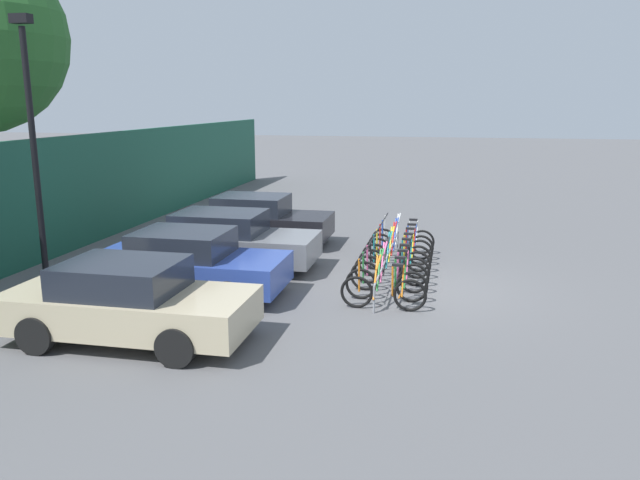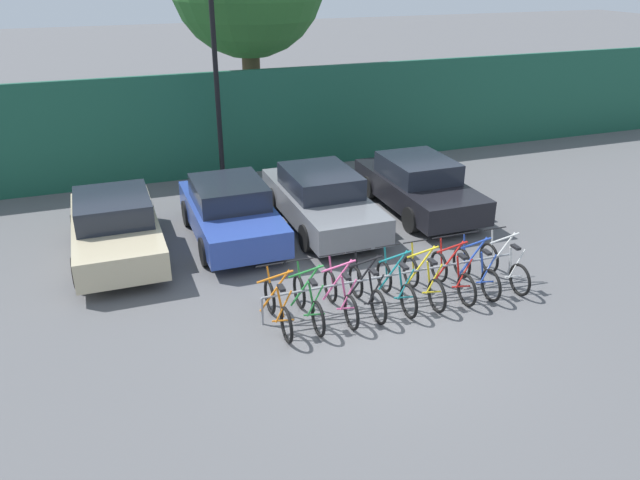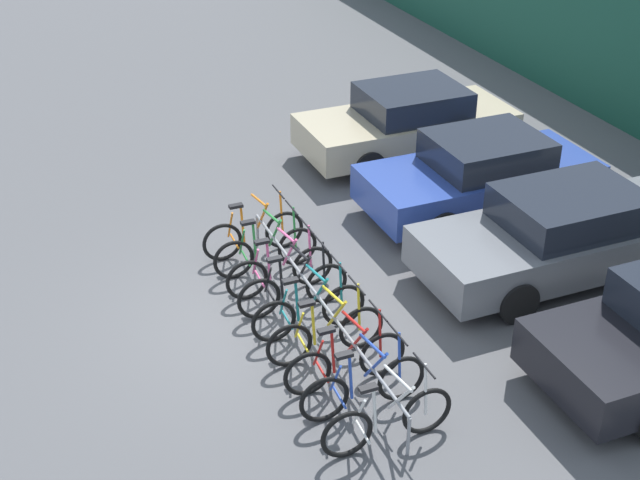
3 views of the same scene
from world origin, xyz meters
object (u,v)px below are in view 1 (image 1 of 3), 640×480
object	(u,v)px
bicycle_green	(386,283)
bicycle_yellow	(396,256)
bike_rack	(388,256)
bicycle_teal	(394,262)
car_black	(255,220)
car_beige	(128,302)
car_blue	(187,264)
bicycle_red	(399,250)
car_grey	(224,240)
bicycle_white	(403,239)
lamp_post	(33,136)
bicycle_orange	(383,291)
bicycle_pink	(389,275)
bicycle_black	(392,268)
bicycle_blue	(401,245)

from	to	relation	value
bicycle_green	bicycle_yellow	world-z (taller)	same
bike_rack	bicycle_green	size ratio (longest dim) A/B	3.14
bicycle_teal	car_black	world-z (taller)	car_black
bicycle_yellow	car_beige	size ratio (longest dim) A/B	0.41
car_blue	car_black	world-z (taller)	same
bicycle_green	bicycle_red	distance (m)	3.03
car_grey	bike_rack	bearing A→B (deg)	-89.70
bicycle_red	bicycle_white	distance (m)	1.21
bicycle_yellow	lamp_post	world-z (taller)	lamp_post
bicycle_red	lamp_post	bearing A→B (deg)	110.99
bicycle_green	car_black	bearing A→B (deg)	39.55
bicycle_orange	lamp_post	bearing A→B (deg)	88.65
bike_rack	bicycle_pink	distance (m)	1.21
bicycle_teal	bicycle_white	distance (m)	2.45
bicycle_pink	car_blue	size ratio (longest dim) A/B	0.42
bicycle_yellow	bicycle_green	bearing A→B (deg)	177.47
car_blue	lamp_post	world-z (taller)	lamp_post
bicycle_orange	bicycle_yellow	xyz separation A→B (m)	(2.96, 0.00, 0.00)
bike_rack	bicycle_black	xyz separation A→B (m)	(-0.66, -0.15, -0.13)
bicycle_green	car_black	xyz separation A→B (m)	(4.54, 4.27, 0.31)
bicycle_white	lamp_post	xyz separation A→B (m)	(-4.12, 7.97, 2.90)
bicycle_black	bicycle_yellow	world-z (taller)	same
bicycle_black	bicycle_blue	distance (m)	2.40
bicycle_yellow	bicycle_red	distance (m)	0.65
bicycle_green	car_beige	bearing A→B (deg)	123.52
car_beige	car_grey	xyz separation A→B (m)	(4.90, 0.10, 0.00)
car_grey	lamp_post	world-z (taller)	lamp_post
bicycle_green	car_beige	world-z (taller)	car_beige
bicycle_teal	car_blue	size ratio (longest dim) A/B	0.42
bicycle_black	bicycle_teal	world-z (taller)	same
bicycle_white	car_blue	world-z (taller)	car_blue
bicycle_black	bicycle_white	bearing A→B (deg)	-2.54
bicycle_teal	bicycle_blue	world-z (taller)	same
car_black	bicycle_blue	bearing A→B (deg)	-102.89
car_beige	car_blue	xyz separation A→B (m)	(2.61, 0.06, -0.00)
bicycle_green	bicycle_orange	bearing A→B (deg)	176.36
bicycle_teal	bike_rack	bearing A→B (deg)	77.51
car_beige	bicycle_blue	bearing A→B (deg)	-31.50
bike_rack	car_beige	size ratio (longest dim) A/B	1.27
bicycle_white	car_blue	bearing A→B (deg)	139.90
bicycle_red	car_beige	distance (m)	7.36
car_blue	bicycle_blue	bearing A→B (deg)	-45.61
bicycle_blue	car_beige	distance (m)	7.82
bicycle_black	bicycle_red	bearing A→B (deg)	-2.54
bicycle_orange	bicycle_teal	xyz separation A→B (m)	(2.37, 0.00, 0.00)
bicycle_white	bicycle_yellow	bearing A→B (deg)	-178.85
bicycle_red	bicycle_blue	bearing A→B (deg)	0.96
bicycle_white	car_black	world-z (taller)	car_black
bicycle_white	car_grey	xyz separation A→B (m)	(-2.43, 4.19, 0.31)
bike_rack	bicycle_blue	distance (m)	1.75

